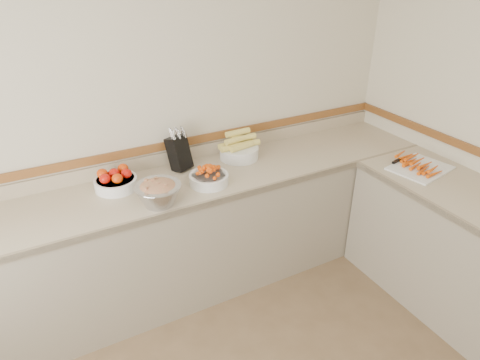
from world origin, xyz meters
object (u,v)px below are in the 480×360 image
corn_bowl (239,149)px  rhubarb_bowl (158,192)px  cherry_tomato_bowl (209,177)px  knife_block (179,152)px  tomato_bowl (116,181)px  cutting_board (419,166)px

corn_bowl → rhubarb_bowl: size_ratio=1.12×
cherry_tomato_bowl → knife_block: bearing=106.0°
knife_block → rhubarb_bowl: size_ratio=1.10×
knife_block → cherry_tomato_bowl: size_ratio=1.20×
tomato_bowl → corn_bowl: size_ratio=0.86×
tomato_bowl → knife_block: bearing=9.2°
cherry_tomato_bowl → tomato_bowl: bearing=157.9°
tomato_bowl → cutting_board: size_ratio=0.60×
knife_block → cherry_tomato_bowl: 0.33m
corn_bowl → cutting_board: size_ratio=0.70×
tomato_bowl → rhubarb_bowl: rhubarb_bowl is taller
cherry_tomato_bowl → corn_bowl: size_ratio=0.82×
tomato_bowl → rhubarb_bowl: (0.19, -0.33, 0.03)m
knife_block → cutting_board: (1.54, -0.82, -0.11)m
tomato_bowl → cherry_tomato_bowl: bearing=-22.1°
knife_block → cutting_board: knife_block is taller
tomato_bowl → corn_bowl: corn_bowl is taller
cherry_tomato_bowl → cutting_board: 1.54m
knife_block → rhubarb_bowl: knife_block is taller
corn_bowl → knife_block: bearing=175.0°
cutting_board → cherry_tomato_bowl: bearing=160.5°
knife_block → rhubarb_bowl: (-0.30, -0.41, -0.05)m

